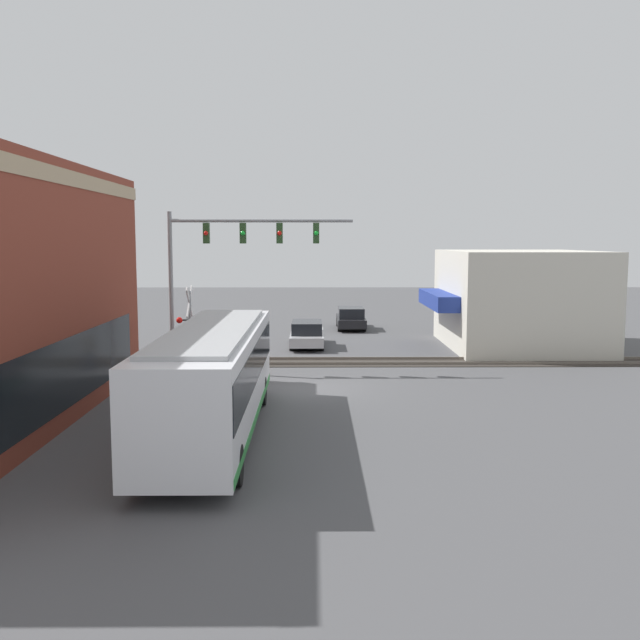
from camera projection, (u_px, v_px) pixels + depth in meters
ground_plane at (309, 389)px, 28.03m from camera, size 120.00×120.00×0.00m
shop_building at (517, 299)px, 38.63m from camera, size 9.40×8.76×5.25m
city_bus at (213, 376)px, 21.12m from camera, size 12.38×2.59×3.27m
traffic_signal_gantry at (230, 251)px, 31.40m from camera, size 0.42×8.16×7.07m
crossing_signal at (190, 320)px, 31.48m from camera, size 1.41×1.18×3.81m
rail_track_near at (310, 362)px, 33.99m from camera, size 2.60×60.00×0.15m
parked_car_silver at (307, 335)px, 38.97m from camera, size 4.88×1.82×1.42m
parked_car_black at (351, 319)px, 46.73m from camera, size 4.58×1.82×1.44m
pedestrian_at_crossing at (200, 351)px, 32.16m from camera, size 0.34×0.34×1.62m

